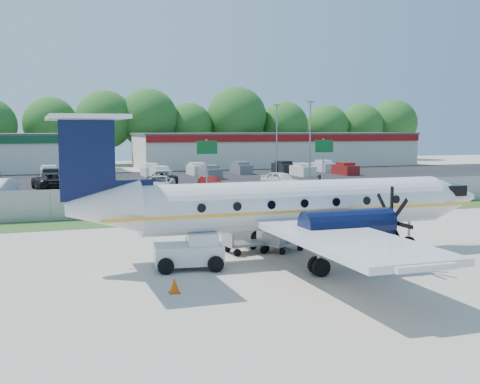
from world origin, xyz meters
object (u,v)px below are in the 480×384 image
object	(u,v)px
baggage_cart_near	(245,243)
baggage_cart_far	(283,242)
pushback_tug	(192,251)
aircraft	(289,205)

from	to	relation	value
baggage_cart_near	baggage_cart_far	world-z (taller)	baggage_cart_near
pushback_tug	baggage_cart_near	xyz separation A→B (m)	(3.22, 2.21, -0.25)
pushback_tug	baggage_cart_far	size ratio (longest dim) A/B	1.41
aircraft	baggage_cart_far	distance (m)	2.57
baggage_cart_near	baggage_cart_far	bearing A→B (deg)	-8.59
aircraft	baggage_cart_far	xyz separation A→B (m)	(0.44, 1.54, -2.00)
aircraft	pushback_tug	world-z (taller)	aircraft
baggage_cart_near	aircraft	bearing A→B (deg)	-52.49
aircraft	pushback_tug	bearing A→B (deg)	-175.16
baggage_cart_near	baggage_cart_far	size ratio (longest dim) A/B	0.97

